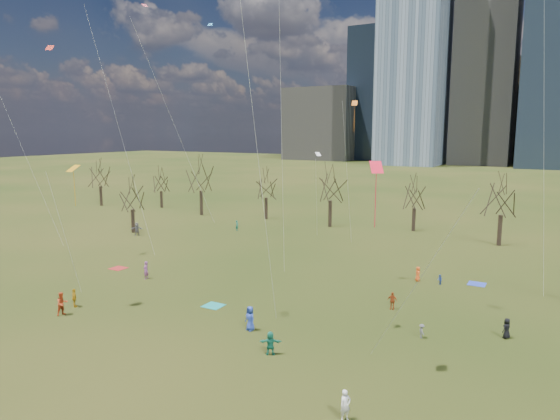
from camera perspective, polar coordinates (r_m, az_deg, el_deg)
The scene contains 20 objects.
ground at distance 39.99m, azimuth -8.68°, elevation -12.35°, with size 500.00×500.00×0.00m, color black.
downtown_skyline at distance 242.41m, azimuth 23.95°, elevation 14.06°, with size 212.50×78.00×118.00m.
bare_tree_row at distance 70.85m, azimuth 10.02°, elevation 2.08°, with size 113.04×29.80×9.50m.
blanket_teal at distance 42.92m, azimuth -7.62°, elevation -10.79°, with size 1.60×1.50×0.03m, color teal.
blanket_navy at distance 51.81m, azimuth 21.57°, elevation -7.87°, with size 1.60×1.50×0.03m, color #283EBA.
blanket_crimson at distance 56.26m, azimuth -18.00°, elevation -6.35°, with size 1.60×1.50×0.03m, color #AD2322.
person_0 at distance 37.46m, azimuth -3.44°, elevation -12.26°, with size 0.89×0.58×1.83m, color #2843B1.
person_1 at distance 27.22m, azimuth 7.47°, elevation -21.25°, with size 0.59×0.39×1.62m, color white.
person_2 at distance 43.85m, azimuth -23.64°, elevation -9.78°, with size 0.91×0.71×1.87m, color #C5421C.
person_3 at distance 37.63m, azimuth 15.89°, elevation -13.16°, with size 0.66×0.38×1.03m, color slate.
person_4 at distance 45.40m, azimuth -22.45°, elevation -9.27°, with size 0.92×0.38×1.56m, color gold.
person_5 at distance 33.72m, azimuth -1.11°, elevation -14.97°, with size 1.47×0.47×1.58m, color #1C7F64.
person_6 at distance 39.51m, azimuth 24.49°, elevation -12.21°, with size 0.72×0.47×1.47m, color black.
person_7 at distance 51.38m, azimuth -15.08°, elevation -6.65°, with size 0.65×0.43×1.79m, color #974B8E.
person_8 at distance 50.30m, azimuth 17.78°, elevation -7.59°, with size 0.48×0.37×0.98m, color #2744AB.
person_10 at distance 42.58m, azimuth 12.70°, elevation -10.08°, with size 0.86×0.36×1.46m, color #A63D17.
person_11 at distance 72.63m, azimuth -16.04°, elevation -2.11°, with size 1.71×0.55×1.85m, color slate.
person_12 at distance 50.79m, azimuth 15.47°, elevation -7.06°, with size 0.71×0.46×1.45m, color #F2551A.
person_13 at distance 73.66m, azimuth -4.93°, elevation -1.77°, with size 0.55×0.36×1.51m, color #17695D.
kites_airborne at distance 44.36m, azimuth -0.33°, elevation 9.11°, with size 65.03×38.87×34.81m.
Camera 1 is at (23.21, -29.16, 14.49)m, focal length 32.00 mm.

